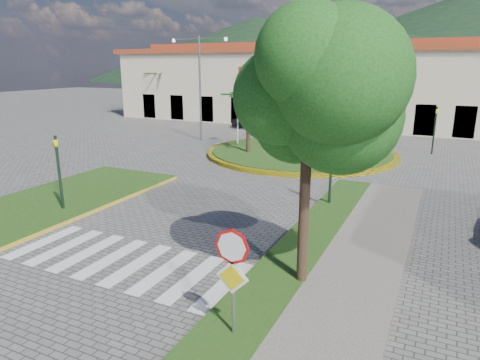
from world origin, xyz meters
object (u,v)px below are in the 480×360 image
at_px(deciduous_tree, 309,95).
at_px(car_dark_a, 250,122).
at_px(stop_sign, 232,267).
at_px(white_van, 270,122).
at_px(car_dark_b, 376,126).
at_px(roundabout_island, 301,152).

relative_size(deciduous_tree, car_dark_a, 1.93).
bearing_deg(deciduous_tree, car_dark_a, 117.10).
distance_m(stop_sign, white_van, 32.29).
bearing_deg(car_dark_b, stop_sign, -153.12).
height_order(roundabout_island, white_van, roundabout_island).
height_order(roundabout_island, stop_sign, roundabout_island).
distance_m(roundabout_island, deciduous_tree, 18.55).
bearing_deg(car_dark_b, car_dark_a, 128.77).
xyz_separation_m(deciduous_tree, white_van, (-11.83, 27.22, -4.50)).
xyz_separation_m(white_van, car_dark_b, (9.36, 2.16, -0.09)).
bearing_deg(car_dark_a, white_van, -60.35).
height_order(roundabout_island, car_dark_b, roundabout_island).
distance_m(roundabout_island, white_van, 12.03).
bearing_deg(white_van, deciduous_tree, -170.61).
bearing_deg(car_dark_b, deciduous_tree, -151.61).
relative_size(stop_sign, car_dark_a, 0.75).
relative_size(roundabout_island, car_dark_b, 3.58).
distance_m(roundabout_island, stop_sign, 20.69).
distance_m(car_dark_a, car_dark_b, 11.43).
bearing_deg(car_dark_a, car_dark_b, -71.68).
distance_m(stop_sign, deciduous_tree, 4.59).
bearing_deg(white_van, car_dark_a, 102.41).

